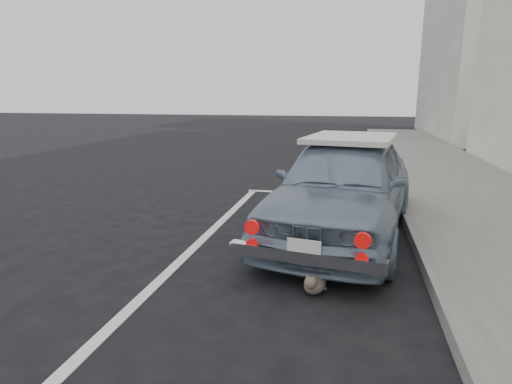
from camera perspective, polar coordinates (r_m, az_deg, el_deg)
building_far at (r=22.51m, az=27.51°, el=16.74°), size 3.50×10.00×8.00m
pline_front at (r=8.49m, az=8.94°, el=-0.26°), size 3.00×0.12×0.01m
pline_side at (r=5.46m, az=-8.57°, el=-7.64°), size 0.12×7.00×0.01m
retro_coupe at (r=5.95m, az=11.64°, el=0.89°), size 2.25×4.26×1.38m
cat at (r=4.29m, az=7.82°, el=-11.89°), size 0.27×0.45×0.25m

